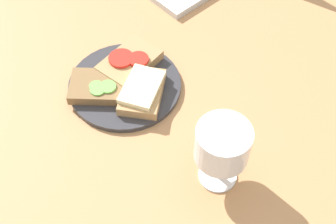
{
  "coord_description": "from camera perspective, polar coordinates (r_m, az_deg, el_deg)",
  "views": [
    {
      "loc": [
        42.4,
        -36.37,
        73.22
      ],
      "look_at": [
        5.75,
        -2.9,
        8.0
      ],
      "focal_mm": 50.0,
      "sensor_mm": 36.0,
      "label": 1
    }
  ],
  "objects": [
    {
      "name": "sandwich_with_tomato",
      "position": [
        0.94,
        -4.71,
        6.07
      ],
      "size": [
        9.62,
        13.07,
        2.78
      ],
      "color": "#A88456",
      "rests_on": "plate"
    },
    {
      "name": "sandwich_with_cheese",
      "position": [
        0.88,
        -3.18,
        2.62
      ],
      "size": [
        12.78,
        13.4,
        3.0
      ],
      "color": "#A88456",
      "rests_on": "plate"
    },
    {
      "name": "wine_glass",
      "position": [
        0.73,
        6.65,
        -4.13
      ],
      "size": [
        8.8,
        8.8,
        13.09
      ],
      "color": "white",
      "rests_on": "wooden_table"
    },
    {
      "name": "plate",
      "position": [
        0.92,
        -5.28,
        3.25
      ],
      "size": [
        22.02,
        22.02,
        1.09
      ],
      "primitive_type": "cylinder",
      "color": "#333338",
      "rests_on": "wooden_table"
    },
    {
      "name": "wooden_table",
      "position": [
        0.91,
        -1.1,
        0.63
      ],
      "size": [
        140.0,
        140.0,
        3.0
      ],
      "primitive_type": "cube",
      "color": "#B27F51",
      "rests_on": "ground"
    },
    {
      "name": "sandwich_with_cucumber",
      "position": [
        0.9,
        -8.14,
        3.08
      ],
      "size": [
        13.87,
        13.93,
        2.31
      ],
      "color": "brown",
      "rests_on": "plate"
    }
  ]
}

